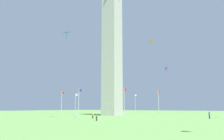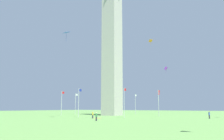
{
  "view_description": "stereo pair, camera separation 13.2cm",
  "coord_description": "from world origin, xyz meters",
  "px_view_note": "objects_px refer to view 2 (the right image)",
  "views": [
    {
      "loc": [
        -62.55,
        -41.76,
        2.56
      ],
      "look_at": [
        0.0,
        0.0,
        14.97
      ],
      "focal_mm": 36.52,
      "sensor_mm": 36.0,
      "label": 1
    },
    {
      "loc": [
        -62.47,
        -41.87,
        2.56
      ],
      "look_at": [
        0.0,
        0.0,
        14.97
      ],
      "focal_mm": 36.52,
      "sensor_mm": 36.0,
      "label": 2
    }
  ],
  "objects_px": {
    "person_green_shirt": "(96,117)",
    "picnic_blanket_near_first_person": "(97,118)",
    "flagpole_e": "(76,103)",
    "flagpole_sw": "(124,101)",
    "obelisk_monument": "(112,45)",
    "person_blue_shirt": "(209,115)",
    "flagpole_w": "(159,102)",
    "kite_purple_box": "(166,68)",
    "flagpole_s": "(79,101)",
    "kite_blue_diamond": "(66,33)",
    "flagpole_n": "(135,103)",
    "kite_orange_diamond": "(151,41)",
    "flagpole_se": "(62,102)",
    "person_yellow_shirt": "(93,115)",
    "flagpole_ne": "(104,103)",
    "flagpole_nw": "(159,103)"
  },
  "relations": [
    {
      "from": "flagpole_w",
      "to": "kite_purple_box",
      "type": "bearing_deg",
      "value": -149.74
    },
    {
      "from": "flagpole_w",
      "to": "person_green_shirt",
      "type": "xyz_separation_m",
      "value": [
        -26.82,
        1.89,
        -3.41
      ]
    },
    {
      "from": "flagpole_n",
      "to": "flagpole_nw",
      "type": "height_order",
      "value": "same"
    },
    {
      "from": "kite_blue_diamond",
      "to": "obelisk_monument",
      "type": "bearing_deg",
      "value": 3.15
    },
    {
      "from": "flagpole_nw",
      "to": "person_blue_shirt",
      "type": "bearing_deg",
      "value": -131.42
    },
    {
      "from": "flagpole_s",
      "to": "picnic_blanket_near_first_person",
      "type": "height_order",
      "value": "flagpole_s"
    },
    {
      "from": "person_blue_shirt",
      "to": "kite_blue_diamond",
      "type": "distance_m",
      "value": 39.84
    },
    {
      "from": "flagpole_se",
      "to": "person_blue_shirt",
      "type": "distance_m",
      "value": 42.71
    },
    {
      "from": "person_yellow_shirt",
      "to": "person_blue_shirt",
      "type": "bearing_deg",
      "value": -93.55
    },
    {
      "from": "obelisk_monument",
      "to": "flagpole_sw",
      "type": "xyz_separation_m",
      "value": [
        -11.36,
        -11.42,
        -19.26
      ]
    },
    {
      "from": "person_yellow_shirt",
      "to": "flagpole_w",
      "type": "bearing_deg",
      "value": -58.31
    },
    {
      "from": "flagpole_se",
      "to": "kite_purple_box",
      "type": "height_order",
      "value": "kite_purple_box"
    },
    {
      "from": "person_blue_shirt",
      "to": "kite_orange_diamond",
      "type": "bearing_deg",
      "value": -0.09
    },
    {
      "from": "flagpole_s",
      "to": "kite_blue_diamond",
      "type": "height_order",
      "value": "kite_blue_diamond"
    },
    {
      "from": "flagpole_se",
      "to": "flagpole_s",
      "type": "height_order",
      "value": "same"
    },
    {
      "from": "person_blue_shirt",
      "to": "kite_blue_diamond",
      "type": "relative_size",
      "value": 0.71
    },
    {
      "from": "person_blue_shirt",
      "to": "picnic_blanket_near_first_person",
      "type": "xyz_separation_m",
      "value": [
        -12.02,
        23.23,
        -0.84
      ]
    },
    {
      "from": "obelisk_monument",
      "to": "flagpole_w",
      "type": "height_order",
      "value": "obelisk_monument"
    },
    {
      "from": "flagpole_s",
      "to": "kite_orange_diamond",
      "type": "height_order",
      "value": "kite_orange_diamond"
    },
    {
      "from": "flagpole_e",
      "to": "person_yellow_shirt",
      "type": "distance_m",
      "value": 30.67
    },
    {
      "from": "flagpole_ne",
      "to": "flagpole_s",
      "type": "bearing_deg",
      "value": -157.5
    },
    {
      "from": "flagpole_ne",
      "to": "kite_purple_box",
      "type": "relative_size",
      "value": 4.87
    },
    {
      "from": "person_yellow_shirt",
      "to": "kite_blue_diamond",
      "type": "distance_m",
      "value": 21.73
    },
    {
      "from": "flagpole_s",
      "to": "flagpole_w",
      "type": "bearing_deg",
      "value": -45.0
    },
    {
      "from": "flagpole_n",
      "to": "kite_blue_diamond",
      "type": "relative_size",
      "value": 3.23
    },
    {
      "from": "flagpole_n",
      "to": "flagpole_sw",
      "type": "distance_m",
      "value": 29.85
    },
    {
      "from": "flagpole_n",
      "to": "kite_orange_diamond",
      "type": "bearing_deg",
      "value": -143.03
    },
    {
      "from": "flagpole_n",
      "to": "flagpole_e",
      "type": "xyz_separation_m",
      "value": [
        -16.16,
        16.16,
        0.0
      ]
    },
    {
      "from": "person_yellow_shirt",
      "to": "obelisk_monument",
      "type": "bearing_deg",
      "value": -12.97
    },
    {
      "from": "flagpole_sw",
      "to": "person_green_shirt",
      "type": "height_order",
      "value": "flagpole_sw"
    },
    {
      "from": "flagpole_e",
      "to": "person_blue_shirt",
      "type": "distance_m",
      "value": 47.37
    },
    {
      "from": "flagpole_w",
      "to": "picnic_blanket_near_first_person",
      "type": "relative_size",
      "value": 4.26
    },
    {
      "from": "obelisk_monument",
      "to": "kite_orange_diamond",
      "type": "relative_size",
      "value": 30.74
    },
    {
      "from": "flagpole_n",
      "to": "flagpole_w",
      "type": "distance_m",
      "value": 22.85
    },
    {
      "from": "flagpole_n",
      "to": "flagpole_e",
      "type": "relative_size",
      "value": 1.0
    },
    {
      "from": "kite_orange_diamond",
      "to": "flagpole_nw",
      "type": "bearing_deg",
      "value": 17.6
    },
    {
      "from": "flagpole_n",
      "to": "kite_purple_box",
      "type": "bearing_deg",
      "value": -140.6
    },
    {
      "from": "flagpole_sw",
      "to": "flagpole_w",
      "type": "bearing_deg",
      "value": -22.5
    },
    {
      "from": "person_green_shirt",
      "to": "picnic_blanket_near_first_person",
      "type": "bearing_deg",
      "value": -1.2
    },
    {
      "from": "flagpole_e",
      "to": "flagpole_w",
      "type": "bearing_deg",
      "value": -90.0
    },
    {
      "from": "flagpole_sw",
      "to": "person_blue_shirt",
      "type": "relative_size",
      "value": 4.51
    },
    {
      "from": "person_yellow_shirt",
      "to": "flagpole_e",
      "type": "bearing_deg",
      "value": 16.64
    },
    {
      "from": "flagpole_e",
      "to": "kite_orange_diamond",
      "type": "distance_m",
      "value": 37.7
    },
    {
      "from": "flagpole_ne",
      "to": "flagpole_sw",
      "type": "relative_size",
      "value": 1.0
    },
    {
      "from": "flagpole_w",
      "to": "kite_blue_diamond",
      "type": "distance_m",
      "value": 32.19
    },
    {
      "from": "flagpole_e",
      "to": "flagpole_sw",
      "type": "height_order",
      "value": "same"
    },
    {
      "from": "flagpole_sw",
      "to": "flagpole_nw",
      "type": "relative_size",
      "value": 1.0
    },
    {
      "from": "kite_purple_box",
      "to": "flagpole_ne",
      "type": "bearing_deg",
      "value": 55.8
    },
    {
      "from": "flagpole_s",
      "to": "kite_blue_diamond",
      "type": "distance_m",
      "value": 18.44
    },
    {
      "from": "flagpole_n",
      "to": "person_blue_shirt",
      "type": "xyz_separation_m",
      "value": [
        -21.79,
        -30.76,
        -3.37
      ]
    }
  ]
}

